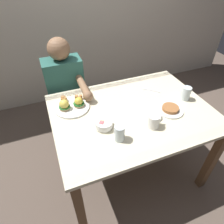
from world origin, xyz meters
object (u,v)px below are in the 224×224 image
coffee_mug (154,121)px  dining_table (132,121)px  side_plate (170,109)px  fork (150,90)px  eggs_benedict_plate (71,105)px  diner_person (67,90)px  water_glass_far (186,94)px  fruit_bowl (104,124)px  water_glass_near (119,134)px

coffee_mug → dining_table: bearing=106.0°
side_plate → fork: bearing=90.1°
side_plate → eggs_benedict_plate: bearing=156.0°
eggs_benedict_plate → fork: size_ratio=2.20×
coffee_mug → diner_person: (-0.45, 0.80, -0.14)m
dining_table → water_glass_far: bearing=-2.0°
coffee_mug → fork: coffee_mug is taller
eggs_benedict_plate → side_plate: (0.69, -0.31, -0.01)m
water_glass_far → diner_person: (-0.86, 0.62, -0.14)m
fruit_bowl → water_glass_far: bearing=5.8°
eggs_benedict_plate → coffee_mug: coffee_mug is taller
dining_table → coffee_mug: 0.26m
dining_table → diner_person: (-0.40, 0.60, 0.02)m
fork → water_glass_near: (-0.47, -0.42, 0.05)m
dining_table → diner_person: 0.72m
water_glass_near → fruit_bowl: bearing=112.7°
water_glass_far → side_plate: bearing=-156.8°
eggs_benedict_plate → coffee_mug: bearing=-40.3°
side_plate → diner_person: (-0.66, 0.70, -0.10)m
fruit_bowl → side_plate: fruit_bowl is taller
coffee_mug → water_glass_near: size_ratio=1.00×
dining_table → eggs_benedict_plate: bearing=154.1°
dining_table → coffee_mug: size_ratio=10.78×
coffee_mug → water_glass_near: 0.27m
fruit_bowl → coffee_mug: coffee_mug is taller
fruit_bowl → water_glass_near: water_glass_near is taller
eggs_benedict_plate → fork: (0.69, -0.01, -0.02)m
coffee_mug → water_glass_far: 0.44m
side_plate → diner_person: diner_person is taller
dining_table → fruit_bowl: bearing=-161.0°
eggs_benedict_plate → fruit_bowl: (0.16, -0.30, 0.00)m
water_glass_near → dining_table: bearing=47.6°
water_glass_far → diner_person: 1.07m
water_glass_near → eggs_benedict_plate: bearing=116.7°
fork → water_glass_far: size_ratio=1.10×
diner_person → fork: bearing=-31.4°
water_glass_far → diner_person: diner_person is taller
eggs_benedict_plate → side_plate: eggs_benedict_plate is taller
eggs_benedict_plate → water_glass_far: size_ratio=2.43×
water_glass_far → fork: bearing=132.7°
water_glass_far → dining_table: bearing=178.0°
fork → side_plate: 0.30m
dining_table → water_glass_far: water_glass_far is taller
dining_table → water_glass_far: size_ratio=10.82×
water_glass_near → coffee_mug: bearing=5.1°
eggs_benedict_plate → fruit_bowl: bearing=-61.6°
fruit_bowl → eggs_benedict_plate: bearing=118.4°
eggs_benedict_plate → side_plate: size_ratio=1.35×
dining_table → fork: bearing=37.0°
water_glass_far → water_glass_near: bearing=-162.6°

